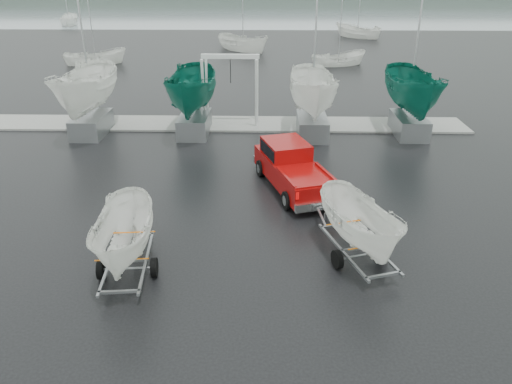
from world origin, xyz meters
name	(u,v)px	position (x,y,z in m)	size (l,w,h in m)	color
ground_plane	(175,230)	(0.00, 0.00, 0.00)	(120.00, 120.00, 0.00)	black
lake	(253,8)	(0.00, 100.00, -0.01)	(300.00, 300.00, 0.00)	gray
dock	(212,124)	(0.00, 13.00, 0.05)	(30.00, 3.00, 0.12)	gray
pickup_truck	(291,166)	(4.33, 4.02, 0.95)	(3.44, 5.76, 1.81)	#8A0707
trailer_hitched	(364,186)	(6.25, -1.88, 2.63)	(2.24, 3.79, 4.84)	gray
trailer_parked	(120,195)	(-0.93, -2.79, 2.67)	(1.84, 3.70, 4.91)	gray
boat_hoist	(231,80)	(1.17, 13.00, 2.67)	(3.30, 2.18, 4.12)	silver
keelboat_0	(82,57)	(-6.53, 11.00, 4.27)	(2.68, 3.20, 10.86)	gray
keelboat_1	(191,61)	(-0.78, 11.20, 4.06)	(2.55, 3.20, 7.89)	gray
keelboat_2	(315,63)	(5.79, 11.00, 4.03)	(2.53, 3.20, 10.71)	gray
keelboat_3	(417,61)	(11.21, 11.30, 4.08)	(2.56, 3.20, 10.74)	gray
moored_boat_0	(96,64)	(-13.13, 32.31, 0.01)	(2.87, 2.84, 10.90)	white
moored_boat_1	(243,50)	(0.53, 41.18, 0.00)	(4.05, 4.05, 11.76)	white
moored_boat_2	(338,65)	(9.95, 32.36, 0.01)	(2.61, 2.57, 10.72)	white
moored_boat_3	(357,37)	(14.92, 52.13, 0.00)	(3.70, 3.70, 11.44)	white
moored_boat_4	(69,25)	(-27.99, 65.72, 0.00)	(3.01, 3.06, 11.33)	white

